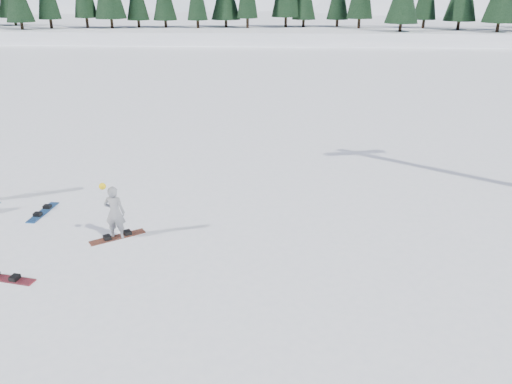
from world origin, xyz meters
TOP-DOWN VIEW (x-y plane):
  - ground at (0.00, 0.00)m, footprint 420.00×420.00m
  - alpine_backdrop at (-11.72, 189.17)m, footprint 412.50×227.00m
  - snowboarder_woman at (1.48, 0.07)m, footprint 0.57×0.39m
  - snowboard_woman at (1.49, 0.07)m, footprint 1.39×1.09m
  - snowboard_loose_a at (-1.28, 1.55)m, footprint 0.38×1.52m
  - snowboard_loose_b at (-0.50, -2.14)m, footprint 1.53×0.55m

SIDE VIEW (x-z plane):
  - alpine_backdrop at x=-11.72m, z-range -40.57..12.63m
  - ground at x=0.00m, z-range 0.00..0.00m
  - snowboard_woman at x=1.49m, z-range 0.00..0.03m
  - snowboard_loose_a at x=-1.28m, z-range 0.00..0.03m
  - snowboard_loose_b at x=-0.50m, z-range 0.00..0.03m
  - snowboarder_woman at x=1.48m, z-range -0.05..1.59m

